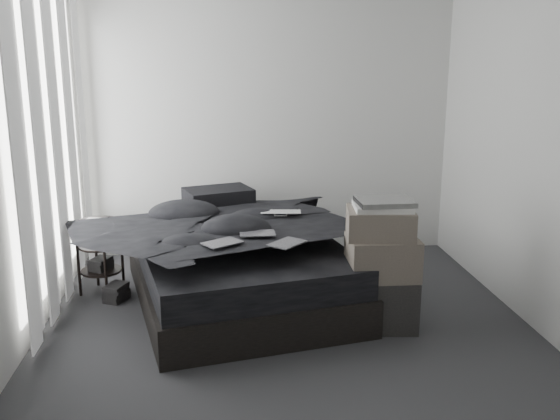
{
  "coord_description": "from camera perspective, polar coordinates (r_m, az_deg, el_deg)",
  "views": [
    {
      "loc": [
        -0.46,
        -4.01,
        1.96
      ],
      "look_at": [
        0.0,
        0.8,
        0.75
      ],
      "focal_mm": 40.0,
      "sensor_mm": 36.0,
      "label": 1
    }
  ],
  "objects": [
    {
      "name": "floor",
      "position": [
        4.49,
        1.0,
        -11.85
      ],
      "size": [
        3.6,
        4.2,
        0.01
      ],
      "primitive_type": "cube",
      "color": "#303032",
      "rests_on": "ground"
    },
    {
      "name": "wall_back",
      "position": [
        6.16,
        -1.17,
        7.91
      ],
      "size": [
        3.6,
        0.01,
        2.6
      ],
      "primitive_type": "cube",
      "color": "silver",
      "rests_on": "ground"
    },
    {
      "name": "wall_front",
      "position": [
        2.07,
        7.77,
        -4.61
      ],
      "size": [
        3.6,
        0.01,
        2.6
      ],
      "primitive_type": "cube",
      "color": "silver",
      "rests_on": "ground"
    },
    {
      "name": "wall_left",
      "position": [
        4.28,
        -23.7,
        4.0
      ],
      "size": [
        0.01,
        4.2,
        2.6
      ],
      "primitive_type": "cube",
      "color": "silver",
      "rests_on": "ground"
    },
    {
      "name": "wall_right",
      "position": [
        4.65,
        23.77,
        4.72
      ],
      "size": [
        0.01,
        4.2,
        2.6
      ],
      "primitive_type": "cube",
      "color": "silver",
      "rests_on": "ground"
    },
    {
      "name": "window_left",
      "position": [
        5.12,
        -20.5,
        6.33
      ],
      "size": [
        0.02,
        2.0,
        2.3
      ],
      "primitive_type": "cube",
      "color": "white",
      "rests_on": "wall_left"
    },
    {
      "name": "curtain_left",
      "position": [
        5.11,
        -19.89,
        5.59
      ],
      "size": [
        0.06,
        2.12,
        2.48
      ],
      "primitive_type": "cube",
      "color": "white",
      "rests_on": "wall_left"
    },
    {
      "name": "bed",
      "position": [
        5.14,
        -3.82,
        -6.7
      ],
      "size": [
        1.98,
        2.36,
        0.28
      ],
      "primitive_type": "cube",
      "rotation": [
        0.0,
        0.0,
        0.22
      ],
      "color": "black",
      "rests_on": "floor"
    },
    {
      "name": "mattress",
      "position": [
        5.06,
        -3.87,
        -4.04
      ],
      "size": [
        1.91,
        2.29,
        0.22
      ],
      "primitive_type": "cube",
      "rotation": [
        0.0,
        0.0,
        0.22
      ],
      "color": "black",
      "rests_on": "bed"
    },
    {
      "name": "duvet",
      "position": [
        4.94,
        -3.77,
        -1.67
      ],
      "size": [
        1.87,
        2.06,
        0.24
      ],
      "primitive_type": "imported",
      "rotation": [
        0.0,
        0.0,
        0.22
      ],
      "color": "black",
      "rests_on": "mattress"
    },
    {
      "name": "pillow_lower",
      "position": [
        5.75,
        -6.37,
        0.0
      ],
      "size": [
        0.7,
        0.55,
        0.14
      ],
      "primitive_type": "cube",
      "rotation": [
        0.0,
        0.0,
        0.22
      ],
      "color": "black",
      "rests_on": "mattress"
    },
    {
      "name": "pillow_upper",
      "position": [
        5.71,
        -5.67,
        1.33
      ],
      "size": [
        0.68,
        0.57,
        0.13
      ],
      "primitive_type": "cube",
      "rotation": [
        0.0,
        0.0,
        0.32
      ],
      "color": "black",
      "rests_on": "pillow_lower"
    },
    {
      "name": "laptop",
      "position": [
        5.11,
        0.07,
        0.42
      ],
      "size": [
        0.35,
        0.24,
        0.03
      ],
      "primitive_type": "imported",
      "rotation": [
        0.0,
        0.0,
        -0.09
      ],
      "color": "silver",
      "rests_on": "duvet"
    },
    {
      "name": "comic_a",
      "position": [
        4.39,
        -5.33,
        -2.06
      ],
      "size": [
        0.31,
        0.29,
        0.01
      ],
      "primitive_type": "cube",
      "rotation": [
        0.0,
        0.0,
        0.6
      ],
      "color": "black",
      "rests_on": "duvet"
    },
    {
      "name": "comic_b",
      "position": [
        4.6,
        -2.1,
        -1.18
      ],
      "size": [
        0.26,
        0.17,
        0.01
      ],
      "primitive_type": "cube",
      "rotation": [
        0.0,
        0.0,
        0.01
      ],
      "color": "black",
      "rests_on": "duvet"
    },
    {
      "name": "comic_c",
      "position": [
        4.35,
        0.65,
        -1.95
      ],
      "size": [
        0.3,
        0.31,
        0.01
      ],
      "primitive_type": "cube",
      "rotation": [
        0.0,
        0.0,
        0.83
      ],
      "color": "black",
      "rests_on": "duvet"
    },
    {
      "name": "side_stand",
      "position": [
        5.44,
        -16.1,
        -4.17
      ],
      "size": [
        0.44,
        0.44,
        0.62
      ],
      "primitive_type": "cylinder",
      "rotation": [
        0.0,
        0.0,
        -0.41
      ],
      "color": "black",
      "rests_on": "floor"
    },
    {
      "name": "papers",
      "position": [
        5.34,
        -16.3,
        -0.98
      ],
      "size": [
        0.27,
        0.23,
        0.01
      ],
      "primitive_type": "cube",
      "rotation": [
        0.0,
        0.0,
        -0.23
      ],
      "color": "white",
      "rests_on": "side_stand"
    },
    {
      "name": "floor_books",
      "position": [
        5.3,
        -14.74,
        -7.31
      ],
      "size": [
        0.2,
        0.24,
        0.14
      ],
      "primitive_type": "cube",
      "rotation": [
        0.0,
        0.0,
        -0.38
      ],
      "color": "black",
      "rests_on": "floor"
    },
    {
      "name": "box_lower",
      "position": [
        4.7,
        9.0,
        -8.19
      ],
      "size": [
        0.56,
        0.46,
        0.39
      ],
      "primitive_type": "cube",
      "rotation": [
        0.0,
        0.0,
        -0.09
      ],
      "color": "black",
      "rests_on": "floor"
    },
    {
      "name": "box_mid",
      "position": [
        4.57,
        9.33,
        -4.26
      ],
      "size": [
        0.5,
        0.4,
        0.3
      ],
      "primitive_type": "cube",
      "rotation": [
        0.0,
        0.0,
        -0.02
      ],
      "color": "#665B51",
      "rests_on": "box_lower"
    },
    {
      "name": "box_upper",
      "position": [
        4.51,
        9.15,
        -1.19
      ],
      "size": [
        0.52,
        0.44,
        0.21
      ],
      "primitive_type": "cube",
      "rotation": [
        0.0,
        0.0,
        -0.14
      ],
      "color": "#665B51",
      "rests_on": "box_mid"
    },
    {
      "name": "art_book_white",
      "position": [
        4.48,
        9.35,
        0.32
      ],
      "size": [
        0.43,
        0.35,
        0.04
      ],
      "primitive_type": "cube",
      "rotation": [
        0.0,
        0.0,
        -0.09
      ],
      "color": "silver",
      "rests_on": "box_upper"
    },
    {
      "name": "art_book_snake",
      "position": [
        4.46,
        9.54,
        0.76
      ],
      "size": [
        0.39,
        0.31,
        0.04
      ],
      "primitive_type": "cube",
      "rotation": [
        0.0,
        0.0,
        0.01
      ],
      "color": "silver",
      "rests_on": "art_book_white"
    }
  ]
}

